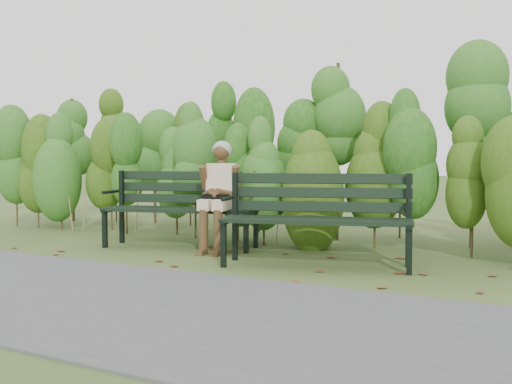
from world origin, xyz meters
The scene contains 7 objects.
ground centered at (0.00, 0.00, 0.00)m, with size 80.00×80.00×0.00m, color #3D5123.
footpath centered at (0.00, -2.20, 0.01)m, with size 60.00×2.50×0.01m, color #474749.
hedge_band centered at (0.00, 1.86, 1.26)m, with size 11.04×1.67×2.42m.
leaf_litter centered at (0.62, -0.17, 0.00)m, with size 5.79×2.14×0.01m.
bench_left centered at (-1.18, 0.52, 0.58)m, with size 2.07×1.12×0.99m.
bench_right centered at (0.90, 0.09, 0.58)m, with size 2.07×1.17×0.99m.
seated_woman centered at (-0.59, 0.47, 0.78)m, with size 0.56×0.82×1.37m.
Camera 1 is at (3.41, -5.77, 1.12)m, focal length 42.00 mm.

